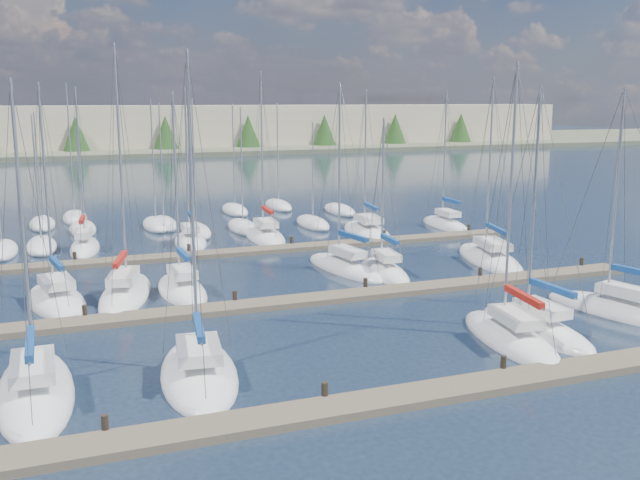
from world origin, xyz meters
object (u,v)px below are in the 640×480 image
object	(u,v)px
sailboat_e	(535,329)
sailboat_p	(265,236)
sailboat_h	(56,300)
sailboat_n	(85,247)
sailboat_o	(190,241)
sailboat_l	(384,272)
sailboat_m	(490,259)
sailboat_q	(367,232)
sailboat_j	(182,290)
sailboat_b	(35,391)
sailboat_i	(125,294)
sailboat_r	(446,225)
sailboat_d	(510,338)
sailboat_c	(199,373)
sailboat_k	(344,268)
sailboat_f	(619,311)

from	to	relation	value
sailboat_e	sailboat_p	bearing A→B (deg)	99.24
sailboat_h	sailboat_n	bearing A→B (deg)	71.84
sailboat_o	sailboat_l	xyz separation A→B (m)	(10.07, -14.75, -0.01)
sailboat_e	sailboat_m	size ratio (longest dim) A/B	0.94
sailboat_q	sailboat_o	distance (m)	15.05
sailboat_e	sailboat_j	world-z (taller)	sailboat_e
sailboat_q	sailboat_b	size ratio (longest dim) A/B	1.00
sailboat_i	sailboat_j	bearing A→B (deg)	9.73
sailboat_m	sailboat_h	size ratio (longest dim) A/B	1.04
sailboat_r	sailboat_q	world-z (taller)	sailboat_q
sailboat_r	sailboat_q	distance (m)	8.01
sailboat_d	sailboat_c	xyz separation A→B (m)	(-14.76, 0.81, -0.01)
sailboat_d	sailboat_r	xyz separation A→B (m)	(13.11, 28.23, 0.01)
sailboat_c	sailboat_e	bearing A→B (deg)	7.08
sailboat_m	sailboat_l	world-z (taller)	sailboat_m
sailboat_n	sailboat_m	world-z (taller)	sailboat_m
sailboat_l	sailboat_p	bearing A→B (deg)	109.82
sailboat_p	sailboat_d	bearing A→B (deg)	-78.60
sailboat_m	sailboat_j	distance (m)	22.07
sailboat_h	sailboat_c	bearing A→B (deg)	-77.99
sailboat_n	sailboat_m	distance (m)	30.39
sailboat_i	sailboat_c	xyz separation A→B (m)	(1.61, -13.72, -0.01)
sailboat_p	sailboat_i	bearing A→B (deg)	-127.33
sailboat_r	sailboat_c	xyz separation A→B (m)	(-27.87, -27.42, -0.01)
sailboat_n	sailboat_h	bearing A→B (deg)	-92.11
sailboat_k	sailboat_j	xyz separation A→B (m)	(-11.25, -1.81, -0.01)
sailboat_p	sailboat_q	size ratio (longest dim) A/B	1.11
sailboat_r	sailboat_l	size ratio (longest dim) A/B	1.17
sailboat_q	sailboat_i	distance (m)	25.25
sailboat_r	sailboat_o	world-z (taller)	sailboat_o
sailboat_b	sailboat_m	world-z (taller)	sailboat_m
sailboat_j	sailboat_e	bearing A→B (deg)	-43.44
sailboat_d	sailboat_o	distance (m)	30.51
sailboat_b	sailboat_c	distance (m)	6.36
sailboat_h	sailboat_i	xyz separation A→B (m)	(3.79, 0.03, 0.01)
sailboat_o	sailboat_p	bearing A→B (deg)	6.34
sailboat_f	sailboat_m	distance (m)	13.46
sailboat_r	sailboat_d	bearing A→B (deg)	-112.30
sailboat_f	sailboat_l	distance (m)	14.80
sailboat_k	sailboat_m	bearing A→B (deg)	-14.20
sailboat_r	sailboat_i	world-z (taller)	sailboat_i
sailboat_m	sailboat_f	bearing A→B (deg)	-80.10
sailboat_f	sailboat_r	bearing A→B (deg)	64.56
sailboat_e	sailboat_j	xyz separation A→B (m)	(-15.10, 13.59, 0.00)
sailboat_l	sailboat_c	bearing A→B (deg)	-133.10
sailboat_e	sailboat_m	bearing A→B (deg)	62.03
sailboat_n	sailboat_k	xyz separation A→B (m)	(16.07, -13.15, -0.01)
sailboat_r	sailboat_f	xyz separation A→B (m)	(-5.00, -26.61, -0.01)
sailboat_k	sailboat_q	world-z (taller)	sailboat_k
sailboat_f	sailboat_c	distance (m)	22.89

